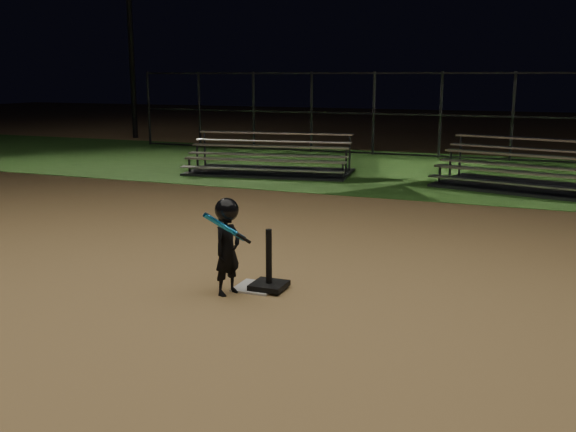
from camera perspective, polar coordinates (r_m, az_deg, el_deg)
The scene contains 9 objects.
ground at distance 7.58m, azimuth -2.82°, elevation -6.30°, with size 80.00×80.00×0.00m, color #A47D4A.
grass_strip at distance 16.97m, azimuth 11.38°, elevation 3.85°, with size 60.00×8.00×0.01m, color #264F19.
home_plate at distance 7.57m, azimuth -2.82°, elevation -6.22°, with size 0.45×0.45×0.02m, color beige.
batting_tee at distance 7.47m, azimuth -1.67°, elevation -5.41°, with size 0.38×0.38×0.69m.
child_batter at distance 7.25m, azimuth -5.30°, elevation -2.41°, with size 0.45×0.58×1.09m.
bleacher_left at distance 16.25m, azimuth -1.63°, elevation 4.42°, with size 4.22×2.50×0.98m.
bleacher_right at distance 14.84m, azimuth 21.20°, elevation 2.91°, with size 4.64×3.05×1.05m.
backstop_fence at distance 19.79m, azimuth 13.15°, elevation 8.56°, with size 20.08×0.08×2.50m.
light_pole_left at distance 26.32m, azimuth -13.76°, elevation 17.43°, with size 0.90×0.53×8.30m.
Camera 1 is at (3.01, -6.53, 2.40)m, focal length 40.80 mm.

